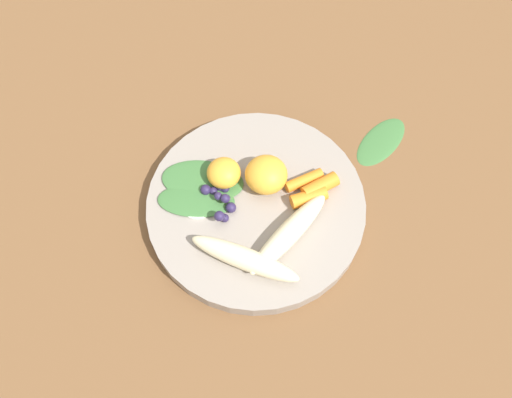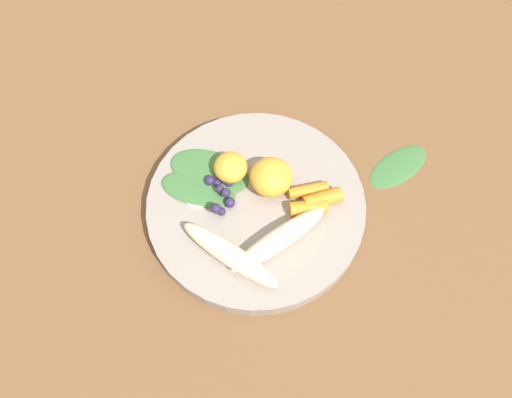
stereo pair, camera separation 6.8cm
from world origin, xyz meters
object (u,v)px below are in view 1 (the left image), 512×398
at_px(bowl, 256,207).
at_px(banana_peeled_left, 288,234).
at_px(banana_peeled_right, 245,259).
at_px(kale_leaf_stray, 381,141).
at_px(orange_segment_near, 224,173).

xyz_separation_m(bowl, banana_peeled_left, (-0.03, -0.06, 0.03)).
xyz_separation_m(banana_peeled_right, kale_leaf_stray, (0.25, -0.10, -0.03)).
relative_size(banana_peeled_left, banana_peeled_right, 1.00).
bearing_deg(bowl, orange_segment_near, 74.11).
height_order(orange_segment_near, kale_leaf_stray, orange_segment_near).
distance_m(banana_peeled_right, kale_leaf_stray, 0.27).
relative_size(banana_peeled_left, kale_leaf_stray, 1.41).
relative_size(bowl, banana_peeled_right, 2.03).
bearing_deg(bowl, banana_peeled_right, -165.50).
relative_size(orange_segment_near, kale_leaf_stray, 0.45).
bearing_deg(kale_leaf_stray, banana_peeled_right, 175.68).
bearing_deg(bowl, kale_leaf_stray, -34.71).
height_order(banana_peeled_left, orange_segment_near, orange_segment_near).
height_order(bowl, orange_segment_near, orange_segment_near).
height_order(bowl, banana_peeled_left, banana_peeled_left).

